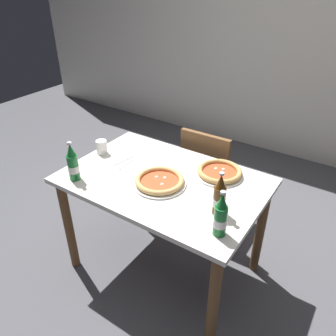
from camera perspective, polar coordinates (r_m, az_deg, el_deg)
The scene contains 11 objects.
ground_plane at distance 2.49m, azimuth -0.67°, elevation -16.44°, with size 8.00×8.00×0.00m, color #4C4C51.
back_wall_tiled at distance 3.74m, azimuth 20.02°, elevation 21.26°, with size 7.00×0.10×2.60m, color silver.
dining_table_main at distance 2.07m, azimuth -0.77°, elevation -4.50°, with size 1.20×0.80×0.75m.
chair_behind_table at distance 2.59m, azimuth 7.13°, elevation -0.74°, with size 0.41×0.41×0.85m.
pizza_margherita_near at distance 2.05m, azimuth 8.85°, elevation -0.72°, with size 0.29×0.29×0.04m.
pizza_marinara_far at distance 1.94m, azimuth -1.46°, elevation -2.30°, with size 0.32×0.32×0.04m.
beer_bottle_left at distance 2.02m, azimuth -16.04°, elevation 0.66°, with size 0.07×0.07×0.25m.
beer_bottle_center at distance 1.69m, azimuth 8.84°, elevation -4.89°, with size 0.07×0.07×0.25m.
beer_bottle_right at distance 1.57m, azimuth 9.03°, elevation -8.27°, with size 0.07×0.07×0.25m.
napkin_with_cutlery at distance 2.18m, azimuth -7.15°, elevation 1.04°, with size 0.20×0.20×0.01m.
paper_cup at distance 2.30m, azimuth -11.33°, elevation 3.56°, with size 0.07×0.07×0.10m, color white.
Camera 1 is at (0.95, -1.38, 1.84)m, focal length 35.46 mm.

